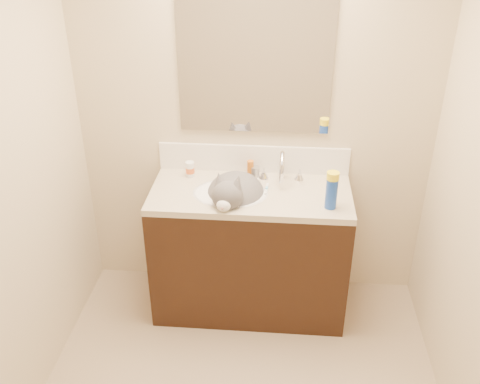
% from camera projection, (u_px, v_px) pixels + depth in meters
% --- Properties ---
extents(room_shell, '(2.24, 2.54, 2.52)m').
position_uv_depth(room_shell, '(235.00, 171.00, 2.04)').
color(room_shell, beige).
rests_on(room_shell, ground).
extents(vanity_cabinet, '(1.20, 0.55, 0.82)m').
position_uv_depth(vanity_cabinet, '(250.00, 253.00, 3.41)').
color(vanity_cabinet, black).
rests_on(vanity_cabinet, ground).
extents(counter_slab, '(1.20, 0.55, 0.04)m').
position_uv_depth(counter_slab, '(251.00, 194.00, 3.20)').
color(counter_slab, beige).
rests_on(counter_slab, vanity_cabinet).
extents(basin, '(0.45, 0.36, 0.14)m').
position_uv_depth(basin, '(230.00, 203.00, 3.21)').
color(basin, white).
rests_on(basin, vanity_cabinet).
extents(faucet, '(0.28, 0.20, 0.21)m').
position_uv_depth(faucet, '(282.00, 169.00, 3.26)').
color(faucet, silver).
rests_on(faucet, counter_slab).
extents(cat, '(0.41, 0.51, 0.36)m').
position_uv_depth(cat, '(235.00, 195.00, 3.17)').
color(cat, '#535053').
rests_on(cat, basin).
extents(backsplash, '(1.20, 0.02, 0.18)m').
position_uv_depth(backsplash, '(254.00, 159.00, 3.38)').
color(backsplash, white).
rests_on(backsplash, counter_slab).
extents(mirror, '(0.90, 0.02, 0.80)m').
position_uv_depth(mirror, '(255.00, 67.00, 3.09)').
color(mirror, white).
rests_on(mirror, room_shell).
extents(pill_bottle, '(0.06, 0.06, 0.10)m').
position_uv_depth(pill_bottle, '(190.00, 169.00, 3.34)').
color(pill_bottle, white).
rests_on(pill_bottle, counter_slab).
extents(pill_label, '(0.06, 0.06, 0.04)m').
position_uv_depth(pill_label, '(190.00, 170.00, 3.34)').
color(pill_label, orange).
rests_on(pill_label, pill_bottle).
extents(silver_jar, '(0.07, 0.07, 0.07)m').
position_uv_depth(silver_jar, '(255.00, 171.00, 3.35)').
color(silver_jar, '#B7B7BC').
rests_on(silver_jar, counter_slab).
extents(amber_bottle, '(0.05, 0.05, 0.10)m').
position_uv_depth(amber_bottle, '(250.00, 168.00, 3.34)').
color(amber_bottle, '#C36517').
rests_on(amber_bottle, counter_slab).
extents(toothbrush, '(0.02, 0.14, 0.01)m').
position_uv_depth(toothbrush, '(267.00, 189.00, 3.21)').
color(toothbrush, white).
rests_on(toothbrush, counter_slab).
extents(toothbrush_head, '(0.02, 0.03, 0.02)m').
position_uv_depth(toothbrush_head, '(267.00, 188.00, 3.21)').
color(toothbrush_head, '#6DBCE7').
rests_on(toothbrush_head, counter_slab).
extents(spray_can, '(0.08, 0.08, 0.18)m').
position_uv_depth(spray_can, '(331.00, 193.00, 2.98)').
color(spray_can, '#1943B2').
rests_on(spray_can, counter_slab).
extents(spray_cap, '(0.08, 0.08, 0.04)m').
position_uv_depth(spray_cap, '(333.00, 176.00, 2.93)').
color(spray_cap, yellow).
rests_on(spray_cap, spray_can).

